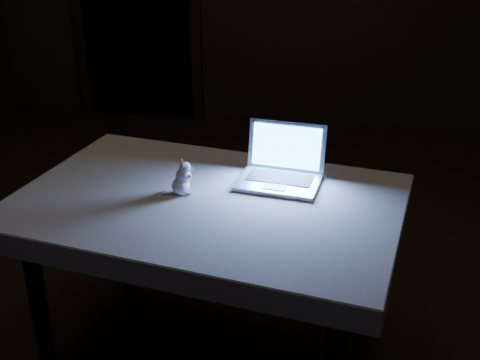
# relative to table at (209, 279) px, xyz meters

# --- Properties ---
(floor) EXTENTS (5.00, 5.00, 0.00)m
(floor) POSITION_rel_table_xyz_m (-0.08, 0.35, -0.34)
(floor) COLOR black
(floor) RESTS_ON ground
(table) EXTENTS (1.41, 1.04, 0.69)m
(table) POSITION_rel_table_xyz_m (0.00, 0.00, 0.00)
(table) COLOR black
(table) RESTS_ON floor
(tablecloth) EXTENTS (1.48, 1.09, 0.09)m
(tablecloth) POSITION_rel_table_xyz_m (0.05, 0.05, 0.31)
(tablecloth) COLOR beige
(tablecloth) RESTS_ON table
(laptop) EXTENTS (0.34, 0.31, 0.21)m
(laptop) POSITION_rel_table_xyz_m (0.24, 0.15, 0.45)
(laptop) COLOR #B8B8BC
(laptop) RESTS_ON tablecloth
(plush_mouse) EXTENTS (0.12, 0.12, 0.13)m
(plush_mouse) POSITION_rel_table_xyz_m (-0.10, 0.02, 0.42)
(plush_mouse) COLOR silver
(plush_mouse) RESTS_ON tablecloth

